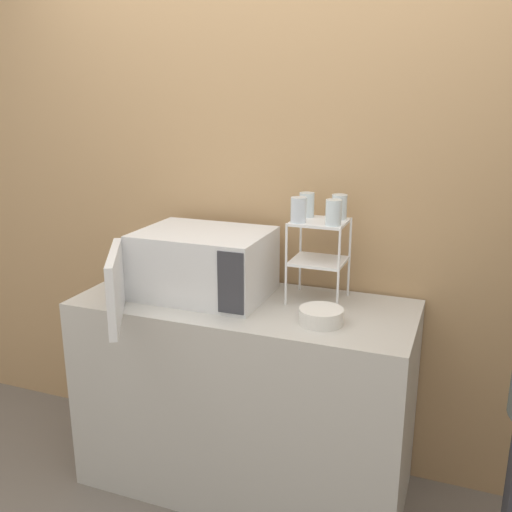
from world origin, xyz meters
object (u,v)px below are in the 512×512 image
object	(u,v)px
glass_back_right	(339,207)
glass_front_right	(333,212)
microwave	(200,264)
glass_back_left	(307,205)
dish_rack	(319,244)
glass_front_left	(298,210)
bowl	(321,316)

from	to	relation	value
glass_back_right	glass_front_right	bearing A→B (deg)	-87.58
microwave	glass_back_right	size ratio (longest dim) A/B	7.81
microwave	glass_back_left	distance (m)	0.53
dish_rack	glass_front_left	xyz separation A→B (m)	(-0.07, -0.06, 0.15)
glass_front_right	glass_back_left	bearing A→B (deg)	140.03
glass_front_right	glass_back_left	distance (m)	0.19
microwave	dish_rack	distance (m)	0.52
glass_front_right	glass_back_left	xyz separation A→B (m)	(-0.15, 0.12, 0.00)
glass_back_left	bowl	world-z (taller)	glass_back_left
glass_back_left	glass_front_left	bearing A→B (deg)	-90.29
dish_rack	glass_front_right	world-z (taller)	glass_front_right
glass_front_left	glass_back_right	world-z (taller)	same
glass_front_left	glass_back_left	bearing A→B (deg)	89.71
dish_rack	glass_back_left	size ratio (longest dim) A/B	3.39
glass_front_left	bowl	bearing A→B (deg)	-49.51
dish_rack	glass_back_right	distance (m)	0.18
dish_rack	glass_back_left	distance (m)	0.18
microwave	bowl	size ratio (longest dim) A/B	4.67
microwave	bowl	bearing A→B (deg)	-11.43
glass_back_right	glass_front_left	bearing A→B (deg)	-138.68
glass_back_right	glass_front_right	world-z (taller)	same
microwave	glass_back_right	xyz separation A→B (m)	(0.56, 0.19, 0.26)
glass_front_right	glass_back_left	world-z (taller)	same
microwave	glass_front_right	distance (m)	0.62
glass_front_left	glass_back_left	xyz separation A→B (m)	(0.00, 0.12, 0.00)
dish_rack	glass_front_right	bearing A→B (deg)	-41.65
microwave	glass_front_right	size ratio (longest dim) A/B	7.81
glass_front_right	bowl	xyz separation A→B (m)	(0.01, -0.18, -0.37)
bowl	glass_front_right	bearing A→B (deg)	92.89
microwave	dish_rack	world-z (taller)	dish_rack
glass_front_left	glass_back_left	world-z (taller)	same
glass_back_right	bowl	world-z (taller)	glass_back_right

